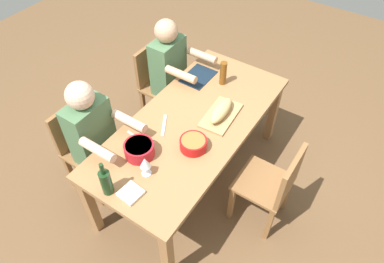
{
  "coord_description": "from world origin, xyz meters",
  "views": [
    {
      "loc": [
        1.64,
        1.09,
        2.73
      ],
      "look_at": [
        0.0,
        0.0,
        0.63
      ],
      "focal_mm": 32.88,
      "sensor_mm": 36.0,
      "label": 1
    }
  ],
  "objects_px": {
    "chair_far_center": "(274,184)",
    "chair_near_left": "(158,81)",
    "cutting_board": "(221,115)",
    "napkin_stack": "(131,193)",
    "diner_near_right": "(95,136)",
    "wine_bottle": "(106,182)",
    "serving_bowl_fruit": "(193,143)",
    "serving_bowl_salad": "(139,149)",
    "beer_bottle": "(223,73)",
    "chair_near_right": "(85,144)",
    "bread_loaf": "(221,110)",
    "dining_table": "(192,129)",
    "diner_near_left": "(172,70)",
    "wine_glass": "(145,163)"
  },
  "relations": [
    {
      "from": "chair_far_center",
      "to": "chair_near_left",
      "type": "bearing_deg",
      "value": -108.74
    },
    {
      "from": "cutting_board",
      "to": "napkin_stack",
      "type": "bearing_deg",
      "value": -7.14
    },
    {
      "from": "diner_near_right",
      "to": "wine_bottle",
      "type": "height_order",
      "value": "diner_near_right"
    },
    {
      "from": "serving_bowl_fruit",
      "to": "wine_bottle",
      "type": "relative_size",
      "value": 0.7
    },
    {
      "from": "wine_bottle",
      "to": "serving_bowl_salad",
      "type": "bearing_deg",
      "value": -175.19
    },
    {
      "from": "beer_bottle",
      "to": "chair_near_right",
      "type": "bearing_deg",
      "value": -33.63
    },
    {
      "from": "chair_near_right",
      "to": "diner_near_right",
      "type": "xyz_separation_m",
      "value": [
        0.0,
        0.18,
        0.21
      ]
    },
    {
      "from": "chair_near_left",
      "to": "chair_near_right",
      "type": "bearing_deg",
      "value": 0.0
    },
    {
      "from": "chair_far_center",
      "to": "bread_loaf",
      "type": "height_order",
      "value": "same"
    },
    {
      "from": "dining_table",
      "to": "serving_bowl_salad",
      "type": "relative_size",
      "value": 8.48
    },
    {
      "from": "beer_bottle",
      "to": "chair_near_left",
      "type": "bearing_deg",
      "value": -86.47
    },
    {
      "from": "diner_near_left",
      "to": "bread_loaf",
      "type": "xyz_separation_m",
      "value": [
        0.33,
        0.73,
        0.11
      ]
    },
    {
      "from": "chair_near_left",
      "to": "wine_bottle",
      "type": "height_order",
      "value": "wine_bottle"
    },
    {
      "from": "cutting_board",
      "to": "serving_bowl_fruit",
      "type": "bearing_deg",
      "value": -0.21
    },
    {
      "from": "chair_far_center",
      "to": "cutting_board",
      "type": "height_order",
      "value": "chair_far_center"
    },
    {
      "from": "beer_bottle",
      "to": "cutting_board",
      "type": "bearing_deg",
      "value": 28.44
    },
    {
      "from": "dining_table",
      "to": "serving_bowl_fruit",
      "type": "height_order",
      "value": "serving_bowl_fruit"
    },
    {
      "from": "diner_near_right",
      "to": "bread_loaf",
      "type": "bearing_deg",
      "value": 133.64
    },
    {
      "from": "serving_bowl_salad",
      "to": "wine_glass",
      "type": "height_order",
      "value": "wine_glass"
    },
    {
      "from": "serving_bowl_salad",
      "to": "dining_table",
      "type": "bearing_deg",
      "value": 164.59
    },
    {
      "from": "beer_bottle",
      "to": "bread_loaf",
      "type": "bearing_deg",
      "value": 28.44
    },
    {
      "from": "wine_bottle",
      "to": "napkin_stack",
      "type": "distance_m",
      "value": 0.18
    },
    {
      "from": "chair_near_right",
      "to": "wine_glass",
      "type": "xyz_separation_m",
      "value": [
        0.08,
        0.77,
        0.37
      ]
    },
    {
      "from": "chair_near_right",
      "to": "serving_bowl_fruit",
      "type": "height_order",
      "value": "chair_near_right"
    },
    {
      "from": "chair_near_right",
      "to": "napkin_stack",
      "type": "xyz_separation_m",
      "value": [
        0.28,
        0.79,
        0.27
      ]
    },
    {
      "from": "diner_near_right",
      "to": "diner_near_left",
      "type": "bearing_deg",
      "value": 180.0
    },
    {
      "from": "beer_bottle",
      "to": "napkin_stack",
      "type": "height_order",
      "value": "beer_bottle"
    },
    {
      "from": "chair_near_left",
      "to": "wine_glass",
      "type": "xyz_separation_m",
      "value": [
        1.11,
        0.77,
        0.37
      ]
    },
    {
      "from": "diner_near_right",
      "to": "chair_far_center",
      "type": "bearing_deg",
      "value": 111.12
    },
    {
      "from": "serving_bowl_salad",
      "to": "cutting_board",
      "type": "distance_m",
      "value": 0.73
    },
    {
      "from": "dining_table",
      "to": "beer_bottle",
      "type": "height_order",
      "value": "beer_bottle"
    },
    {
      "from": "chair_near_right",
      "to": "wine_glass",
      "type": "distance_m",
      "value": 0.86
    },
    {
      "from": "chair_near_right",
      "to": "serving_bowl_salad",
      "type": "relative_size",
      "value": 3.87
    },
    {
      "from": "chair_near_left",
      "to": "diner_near_left",
      "type": "xyz_separation_m",
      "value": [
        0.0,
        0.18,
        0.21
      ]
    },
    {
      "from": "serving_bowl_fruit",
      "to": "cutting_board",
      "type": "distance_m",
      "value": 0.4
    },
    {
      "from": "chair_far_center",
      "to": "beer_bottle",
      "type": "relative_size",
      "value": 3.86
    },
    {
      "from": "chair_near_right",
      "to": "cutting_board",
      "type": "bearing_deg",
      "value": 127.29
    },
    {
      "from": "cutting_board",
      "to": "chair_near_right",
      "type": "bearing_deg",
      "value": -52.71
    },
    {
      "from": "chair_far_center",
      "to": "wine_glass",
      "type": "bearing_deg",
      "value": -51.09
    },
    {
      "from": "serving_bowl_fruit",
      "to": "bread_loaf",
      "type": "xyz_separation_m",
      "value": [
        -0.4,
        0.0,
        0.02
      ]
    },
    {
      "from": "chair_far_center",
      "to": "bread_loaf",
      "type": "bearing_deg",
      "value": -107.03
    },
    {
      "from": "wine_bottle",
      "to": "beer_bottle",
      "type": "xyz_separation_m",
      "value": [
        -1.41,
        0.06,
        0.0
      ]
    },
    {
      "from": "dining_table",
      "to": "cutting_board",
      "type": "relative_size",
      "value": 4.65
    },
    {
      "from": "chair_far_center",
      "to": "bread_loaf",
      "type": "xyz_separation_m",
      "value": [
        -0.18,
        -0.6,
        0.32
      ]
    },
    {
      "from": "chair_near_left",
      "to": "serving_bowl_salad",
      "type": "xyz_separation_m",
      "value": [
        1.0,
        0.62,
        0.32
      ]
    },
    {
      "from": "bread_loaf",
      "to": "napkin_stack",
      "type": "height_order",
      "value": "bread_loaf"
    },
    {
      "from": "chair_near_left",
      "to": "serving_bowl_fruit",
      "type": "distance_m",
      "value": 1.21
    },
    {
      "from": "beer_bottle",
      "to": "napkin_stack",
      "type": "bearing_deg",
      "value": 3.43
    },
    {
      "from": "wine_bottle",
      "to": "diner_near_left",
      "type": "bearing_deg",
      "value": -161.05
    },
    {
      "from": "serving_bowl_fruit",
      "to": "wine_bottle",
      "type": "distance_m",
      "value": 0.69
    }
  ]
}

